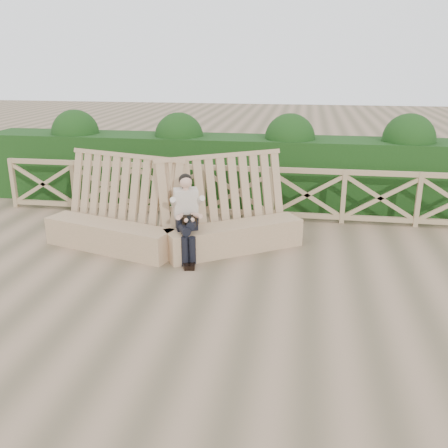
# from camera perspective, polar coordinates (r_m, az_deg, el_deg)

# --- Properties ---
(ground) EXTENTS (60.00, 60.00, 0.00)m
(ground) POSITION_cam_1_polar(r_m,az_deg,el_deg) (7.25, -2.36, -7.67)
(ground) COLOR brown
(ground) RESTS_ON ground
(bench) EXTENTS (4.53, 1.97, 1.62)m
(bench) POSITION_cam_1_polar(r_m,az_deg,el_deg) (8.69, -5.98, -0.29)
(bench) COLOR #967C56
(bench) RESTS_ON ground
(woman) EXTENTS (0.53, 0.87, 1.42)m
(woman) POSITION_cam_1_polar(r_m,az_deg,el_deg) (8.15, -4.27, 1.16)
(woman) COLOR black
(woman) RESTS_ON ground
(guardrail) EXTENTS (10.10, 0.09, 1.10)m
(guardrail) POSITION_cam_1_polar(r_m,az_deg,el_deg) (10.30, 1.48, 3.67)
(guardrail) COLOR #937455
(guardrail) RESTS_ON ground
(hedge) EXTENTS (12.00, 1.20, 1.50)m
(hedge) POSITION_cam_1_polar(r_m,az_deg,el_deg) (11.41, 2.31, 6.16)
(hedge) COLOR black
(hedge) RESTS_ON ground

